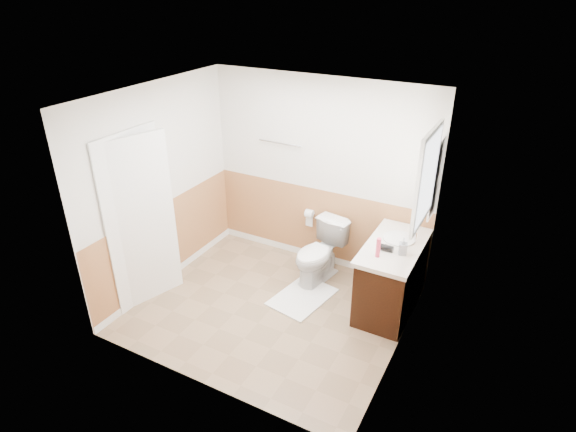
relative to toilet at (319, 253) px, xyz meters
The scene contains 32 objects.
floor 0.95m from the toilet, 105.50° to the right, with size 3.00×3.00×0.00m, color #8C7051.
ceiling 2.28m from the toilet, 105.50° to the right, with size 3.00×3.00×0.00m, color white.
wall_back 1.00m from the toilet, 116.51° to the left, with size 3.00×3.00×0.00m, color silver.
wall_front 2.31m from the toilet, 96.19° to the right, with size 3.00×3.00×0.00m, color silver.
wall_left 2.11m from the toilet, 154.24° to the right, with size 3.00×3.00×0.00m, color silver.
wall_right 1.74m from the toilet, 33.38° to the right, with size 3.00×3.00×0.00m, color silver.
wainscot_back 0.52m from the toilet, 117.12° to the left, with size 3.00×3.00×0.00m, color #B27647.
wainscot_front 2.14m from the toilet, 96.23° to the right, with size 3.00×3.00×0.00m, color #B27647.
wainscot_left 1.92m from the toilet, 154.09° to the right, with size 2.60×2.60×0.00m, color #B27647.
wainscot_right 1.51m from the toilet, 33.63° to the right, with size 2.60×2.60×0.00m, color #B27647.
toilet is the anchor object (origin of this frame).
bath_mat 0.60m from the toilet, 90.00° to the right, with size 0.55×0.80×0.02m, color white.
vanity_cabinet 0.99m from the toilet, ahead, with size 0.55×1.10×0.80m, color black.
vanity_knob_left 0.74m from the toilet, 19.21° to the right, with size 0.03×0.03×0.03m, color silver.
vanity_knob_right 0.70m from the toilet, ahead, with size 0.03×0.03×0.03m, color silver.
countertop 1.07m from the toilet, ahead, with size 0.60×1.15×0.05m, color beige.
sink_basin 1.09m from the toilet, ahead, with size 0.36×0.36×0.02m, color silver.
faucet 1.28m from the toilet, ahead, with size 0.02×0.02×0.14m, color silver.
lotion_bottle 1.14m from the toilet, 27.40° to the right, with size 0.05×0.05×0.22m, color #D73756.
soap_dispenser 1.26m from the toilet, 14.17° to the right, with size 0.09×0.09×0.19m, color gray.
hair_dryer_body 1.09m from the toilet, 17.64° to the right, with size 0.07×0.07×0.14m, color black.
hair_dryer_handle 1.04m from the toilet, 15.01° to the right, with size 0.03×0.03×0.07m, color black.
mirror_panel 1.72m from the toilet, 12.00° to the left, with size 0.02×0.35×0.90m, color silver.
window_frame 1.86m from the toilet, 11.30° to the right, with size 0.04×0.80×1.00m, color white.
window_glass 1.87m from the toilet, 11.16° to the right, with size 0.01×0.70×0.90m, color white.
door 2.17m from the toilet, 141.77° to the right, with size 0.05×0.80×2.04m, color white.
door_frame 2.23m from the toilet, 143.03° to the right, with size 0.02×0.92×2.10m, color white.
door_knob 1.92m from the toilet, 148.70° to the right, with size 0.06×0.06×0.06m, color silver.
towel_bar 1.50m from the toilet, 152.18° to the left, with size 0.02×0.02×0.62m, color silver.
tp_holder_bar 0.60m from the toilet, 130.20° to the left, with size 0.02×0.02×0.14m, color silver.
tp_roll 0.60m from the toilet, 130.20° to the left, with size 0.11×0.11×0.10m, color white.
tp_sheet 0.55m from the toilet, 130.20° to the left, with size 0.10×0.01×0.16m, color white.
Camera 1 is at (2.31, -3.88, 3.53)m, focal length 29.64 mm.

